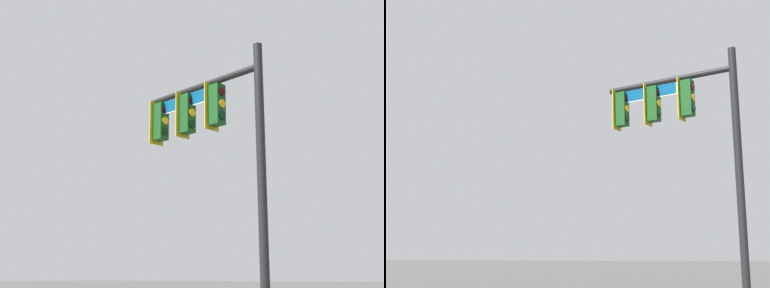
% 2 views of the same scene
% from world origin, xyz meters
% --- Properties ---
extents(signal_pole_near, '(4.14, 0.96, 7.49)m').
position_xyz_m(signal_pole_near, '(-5.47, -8.39, 5.40)').
color(signal_pole_near, black).
rests_on(signal_pole_near, ground_plane).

